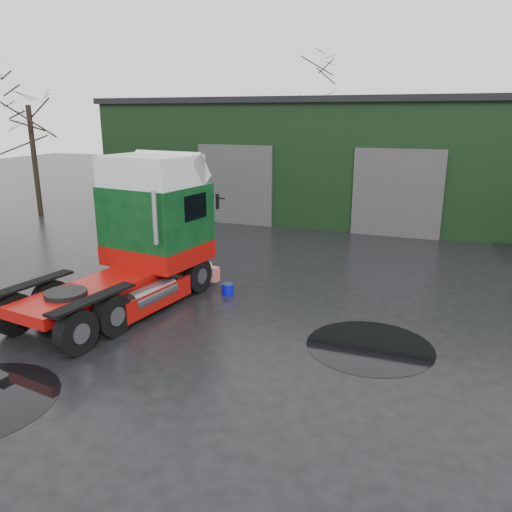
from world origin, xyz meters
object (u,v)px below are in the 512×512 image
at_px(tree_left, 32,138).
at_px(tree_back_a, 315,124).
at_px(warehouse, 409,157).
at_px(wash_bucket, 228,289).
at_px(hero_tractor, 111,238).

bearing_deg(tree_left, tree_back_a, 58.57).
height_order(warehouse, wash_bucket, warehouse).
height_order(wash_bucket, tree_back_a, tree_back_a).
relative_size(tree_left, tree_back_a, 0.89).
height_order(wash_bucket, tree_left, tree_left).
bearing_deg(tree_back_a, hero_tractor, -86.96).
bearing_deg(tree_back_a, warehouse, -51.34).
xyz_separation_m(wash_bucket, tree_left, (-14.95, 7.90, 4.08)).
height_order(warehouse, tree_back_a, tree_back_a).
bearing_deg(tree_left, hero_tractor, -39.45).
distance_m(wash_bucket, tree_left, 17.40).
height_order(hero_tractor, tree_back_a, tree_back_a).
distance_m(hero_tractor, tree_left, 16.32).
xyz_separation_m(tree_left, tree_back_a, (11.00, 18.00, 0.50)).
height_order(tree_left, tree_back_a, tree_back_a).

